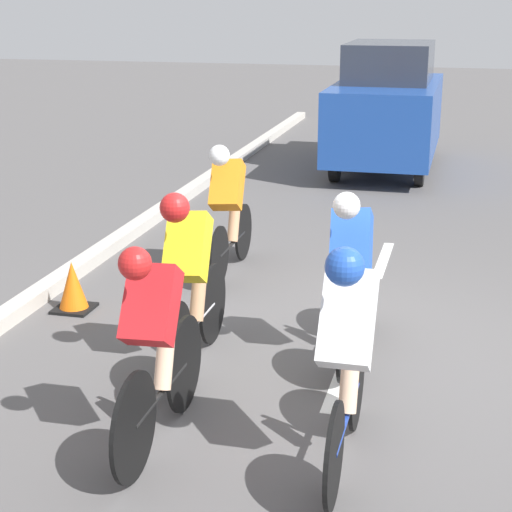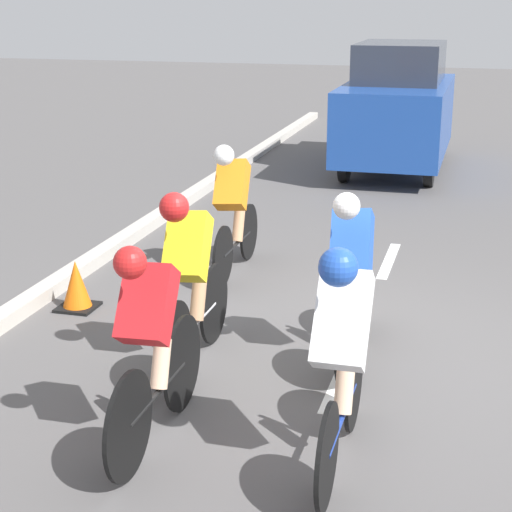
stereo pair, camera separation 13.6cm
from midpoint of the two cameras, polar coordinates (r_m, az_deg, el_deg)
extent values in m
plane|color=#565454|center=(7.41, 5.74, -6.42)|extent=(60.00, 60.00, 0.00)
cube|color=white|center=(7.00, 5.18, -7.85)|extent=(0.12, 1.40, 0.01)
cube|color=white|center=(9.97, 8.10, -0.24)|extent=(0.12, 1.40, 0.01)
cylinder|color=black|center=(7.72, 6.52, -2.69)|extent=(0.03, 0.70, 0.70)
cylinder|color=black|center=(6.78, 5.35, -5.54)|extent=(0.03, 0.70, 0.70)
cylinder|color=black|center=(7.25, 5.97, -4.02)|extent=(0.04, 1.02, 0.04)
cylinder|color=black|center=(7.34, 6.23, -2.00)|extent=(0.04, 0.04, 0.42)
cylinder|color=green|center=(7.26, 6.06, -3.15)|extent=(0.07, 0.07, 0.16)
cylinder|color=tan|center=(7.25, 6.11, -2.48)|extent=(0.12, 0.23, 0.36)
cube|color=blue|center=(6.94, 5.85, 0.93)|extent=(0.36, 0.46, 0.56)
sphere|color=white|center=(6.64, 5.48, 3.36)|extent=(0.21, 0.21, 0.21)
cylinder|color=black|center=(6.09, 6.10, -8.46)|extent=(0.03, 0.66, 0.66)
cylinder|color=black|center=(5.21, 4.46, -13.15)|extent=(0.03, 0.66, 0.66)
cylinder|color=navy|center=(5.65, 5.35, -10.62)|extent=(0.04, 1.01, 0.04)
cylinder|color=navy|center=(5.71, 5.69, -7.95)|extent=(0.04, 0.04, 0.42)
cylinder|color=yellow|center=(5.65, 5.46, -9.50)|extent=(0.07, 0.07, 0.16)
cylinder|color=beige|center=(5.63, 5.52, -8.65)|extent=(0.12, 0.23, 0.36)
cube|color=white|center=(5.26, 5.41, -4.18)|extent=(0.32, 0.51, 0.60)
sphere|color=blue|center=(4.92, 5.15, -0.71)|extent=(0.23, 0.23, 0.23)
cylinder|color=black|center=(9.83, -1.24, 1.62)|extent=(0.03, 0.65, 0.65)
cylinder|color=black|center=(8.91, -2.92, -0.04)|extent=(0.03, 0.65, 0.65)
cylinder|color=black|center=(9.37, -2.04, 0.83)|extent=(0.04, 0.99, 0.04)
cylinder|color=black|center=(9.47, -1.76, 2.33)|extent=(0.04, 0.04, 0.42)
cylinder|color=green|center=(9.39, -1.96, 1.50)|extent=(0.07, 0.07, 0.16)
cylinder|color=tan|center=(9.39, -1.92, 2.01)|extent=(0.12, 0.23, 0.36)
cube|color=orange|center=(9.11, -2.36, 4.76)|extent=(0.36, 0.46, 0.56)
sphere|color=white|center=(8.84, -2.90, 6.72)|extent=(0.22, 0.22, 0.22)
cylinder|color=black|center=(7.49, -3.42, -3.19)|extent=(0.03, 0.71, 0.71)
cylinder|color=black|center=(6.63, -5.96, -6.04)|extent=(0.03, 0.71, 0.71)
cylinder|color=#B7B7BC|center=(7.06, -4.61, -4.53)|extent=(0.04, 0.98, 0.04)
cylinder|color=#B7B7BC|center=(7.13, -4.22, -2.47)|extent=(0.04, 0.04, 0.42)
cylinder|color=yellow|center=(7.06, -4.50, -3.63)|extent=(0.07, 0.07, 0.16)
cylinder|color=tan|center=(7.06, -4.46, -2.96)|extent=(0.12, 0.23, 0.36)
cube|color=yellow|center=(6.75, -5.17, 0.61)|extent=(0.36, 0.47, 0.57)
sphere|color=red|center=(6.46, -6.04, 3.22)|extent=(0.23, 0.23, 0.23)
cylinder|color=black|center=(6.32, -5.40, -7.17)|extent=(0.03, 0.72, 0.72)
cylinder|color=black|center=(5.50, -8.85, -11.22)|extent=(0.03, 0.72, 0.72)
cylinder|color=black|center=(5.91, -7.00, -9.06)|extent=(0.04, 0.98, 0.04)
cylinder|color=black|center=(5.96, -6.48, -6.55)|extent=(0.04, 0.04, 0.42)
cylinder|color=green|center=(5.90, -6.86, -7.98)|extent=(0.07, 0.07, 0.16)
cylinder|color=beige|center=(5.89, -6.80, -7.18)|extent=(0.12, 0.23, 0.36)
cube|color=red|center=(5.56, -7.70, -3.25)|extent=(0.34, 0.45, 0.54)
sphere|color=red|center=(5.26, -8.81, -0.50)|extent=(0.21, 0.21, 0.21)
cylinder|color=black|center=(13.89, 10.60, 5.92)|extent=(0.14, 0.64, 0.64)
cylinder|color=black|center=(14.04, 5.03, 6.26)|extent=(0.14, 0.64, 0.64)
cylinder|color=black|center=(16.22, 11.18, 7.48)|extent=(0.14, 0.64, 0.64)
cylinder|color=black|center=(16.34, 6.38, 7.76)|extent=(0.14, 0.64, 0.64)
cube|color=#1E479E|center=(15.01, 8.42, 9.14)|extent=(1.70, 3.82, 1.18)
cube|color=#2D333D|center=(15.10, 8.65, 12.68)|extent=(1.39, 2.10, 0.65)
cube|color=black|center=(8.53, -12.47, -3.43)|extent=(0.36, 0.36, 0.03)
cone|color=orange|center=(8.45, -12.58, -1.88)|extent=(0.28, 0.28, 0.46)
camera|label=1|loc=(0.07, -90.57, -0.18)|focal=60.00mm
camera|label=2|loc=(0.07, 89.43, 0.18)|focal=60.00mm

